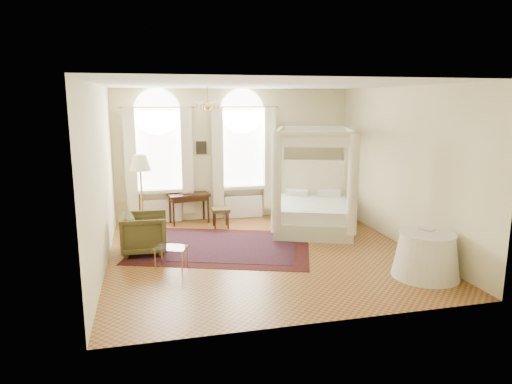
# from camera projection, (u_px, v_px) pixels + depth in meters

# --- Properties ---
(ground) EXTENTS (6.00, 6.00, 0.00)m
(ground) POSITION_uv_depth(u_px,v_px,m) (263.00, 253.00, 9.13)
(ground) COLOR #9A652C
(ground) RESTS_ON ground
(room_walls) EXTENTS (6.00, 6.00, 6.00)m
(room_walls) POSITION_uv_depth(u_px,v_px,m) (264.00, 155.00, 8.74)
(room_walls) COLOR beige
(room_walls) RESTS_ON ground
(window_left) EXTENTS (1.62, 0.27, 3.29)m
(window_left) POSITION_uv_depth(u_px,v_px,m) (159.00, 164.00, 11.15)
(window_left) COLOR white
(window_left) RESTS_ON room_walls
(window_right) EXTENTS (1.62, 0.27, 3.29)m
(window_right) POSITION_uv_depth(u_px,v_px,m) (243.00, 161.00, 11.63)
(window_right) COLOR white
(window_right) RESTS_ON room_walls
(chandelier) EXTENTS (0.51, 0.45, 0.50)m
(chandelier) POSITION_uv_depth(u_px,v_px,m) (208.00, 105.00, 9.50)
(chandelier) COLOR gold
(chandelier) RESTS_ON room_walls
(wall_pictures) EXTENTS (2.54, 0.03, 0.39)m
(wall_pictures) POSITION_uv_depth(u_px,v_px,m) (238.00, 145.00, 11.61)
(wall_pictures) COLOR black
(wall_pictures) RESTS_ON room_walls
(canopy_bed) EXTENTS (2.40, 2.65, 2.38)m
(canopy_bed) POSITION_uv_depth(u_px,v_px,m) (313.00, 207.00, 10.73)
(canopy_bed) COLOR beige
(canopy_bed) RESTS_ON ground
(nightstand) EXTENTS (0.47, 0.43, 0.62)m
(nightstand) POSITION_uv_depth(u_px,v_px,m) (336.00, 203.00, 12.26)
(nightstand) COLOR #381B0F
(nightstand) RESTS_ON ground
(nightstand_lamp) EXTENTS (0.29, 0.29, 0.42)m
(nightstand_lamp) POSITION_uv_depth(u_px,v_px,m) (337.00, 182.00, 12.09)
(nightstand_lamp) COLOR gold
(nightstand_lamp) RESTS_ON nightstand
(writing_desk) EXTENTS (1.07, 0.68, 0.74)m
(writing_desk) POSITION_uv_depth(u_px,v_px,m) (189.00, 198.00, 11.30)
(writing_desk) COLOR #381B0F
(writing_desk) RESTS_ON ground
(laptop) EXTENTS (0.43, 0.36, 0.03)m
(laptop) POSITION_uv_depth(u_px,v_px,m) (189.00, 194.00, 11.20)
(laptop) COLOR black
(laptop) RESTS_ON writing_desk
(stool) EXTENTS (0.42, 0.42, 0.47)m
(stool) POSITION_uv_depth(u_px,v_px,m) (221.00, 211.00, 10.94)
(stool) COLOR #473F1E
(stool) RESTS_ON ground
(armchair) EXTENTS (0.92, 0.90, 0.80)m
(armchair) POSITION_uv_depth(u_px,v_px,m) (145.00, 233.00, 9.12)
(armchair) COLOR #423C1C
(armchair) RESTS_ON ground
(coffee_table) EXTENTS (0.69, 0.60, 0.40)m
(coffee_table) POSITION_uv_depth(u_px,v_px,m) (171.00, 249.00, 8.28)
(coffee_table) COLOR silver
(coffee_table) RESTS_ON ground
(floor_lamp) EXTENTS (0.48, 0.48, 1.85)m
(floor_lamp) POSITION_uv_depth(u_px,v_px,m) (140.00, 167.00, 10.01)
(floor_lamp) COLOR gold
(floor_lamp) RESTS_ON ground
(oriental_rug) EXTENTS (4.23, 3.61, 0.01)m
(oriental_rug) POSITION_uv_depth(u_px,v_px,m) (223.00, 247.00, 9.54)
(oriental_rug) COLOR #451210
(oriental_rug) RESTS_ON ground
(side_table) EXTENTS (1.14, 1.14, 0.78)m
(side_table) POSITION_uv_depth(u_px,v_px,m) (426.00, 255.00, 7.88)
(side_table) COLOR beige
(side_table) RESTS_ON ground
(book) EXTENTS (0.27, 0.30, 0.02)m
(book) POSITION_uv_depth(u_px,v_px,m) (424.00, 230.00, 7.94)
(book) COLOR black
(book) RESTS_ON side_table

